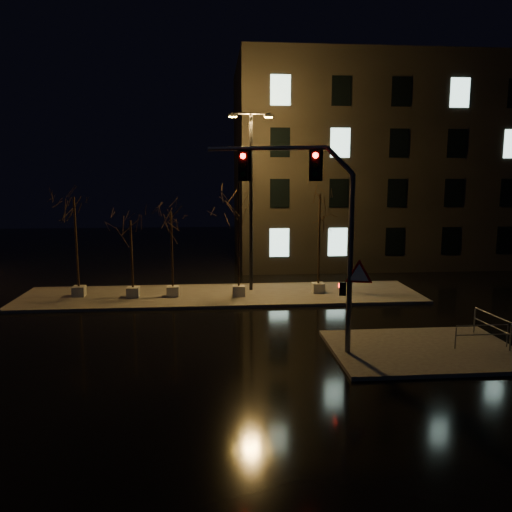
{
  "coord_description": "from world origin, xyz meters",
  "views": [
    {
      "loc": [
        -0.41,
        -21.06,
        6.6
      ],
      "look_at": [
        1.62,
        2.67,
        2.8
      ],
      "focal_mm": 35.0,
      "sensor_mm": 36.0,
      "label": 1
    }
  ],
  "objects": [
    {
      "name": "tree_4",
      "position": [
        5.4,
        5.89,
        4.44
      ],
      "size": [
        1.8,
        1.8,
        5.66
      ],
      "color": "#A6A59B",
      "rests_on": "median"
    },
    {
      "name": "median",
      "position": [
        0.0,
        6.0,
        0.07
      ],
      "size": [
        22.0,
        5.0,
        0.15
      ],
      "primitive_type": "cube",
      "color": "#43403C",
      "rests_on": "ground"
    },
    {
      "name": "tree_1",
      "position": [
        -4.79,
        5.72,
        3.39
      ],
      "size": [
        1.8,
        1.8,
        4.27
      ],
      "color": "#A6A59B",
      "rests_on": "median"
    },
    {
      "name": "streetlight_main",
      "position": [
        1.7,
        6.91,
        5.86
      ],
      "size": [
        2.46,
        0.31,
        9.89
      ],
      "rotation": [
        0.0,
        0.0,
        0.01
      ],
      "color": "black",
      "rests_on": "median"
    },
    {
      "name": "tree_0",
      "position": [
        -7.76,
        6.18,
        4.34
      ],
      "size": [
        1.8,
        1.8,
        5.53
      ],
      "color": "#A6A59B",
      "rests_on": "median"
    },
    {
      "name": "guard_rail_a",
      "position": [
        9.7,
        -3.64,
        0.74
      ],
      "size": [
        2.11,
        0.05,
        0.91
      ],
      "rotation": [
        0.0,
        0.0,
        0.0
      ],
      "color": "#5B5E63",
      "rests_on": "sidewalk_corner"
    },
    {
      "name": "tree_3",
      "position": [
        0.93,
        5.59,
        4.9
      ],
      "size": [
        1.8,
        1.8,
        6.26
      ],
      "color": "#A6A59B",
      "rests_on": "median"
    },
    {
      "name": "ground",
      "position": [
        0.0,
        0.0,
        0.0
      ],
      "size": [
        90.0,
        90.0,
        0.0
      ],
      "primitive_type": "plane",
      "color": "black",
      "rests_on": "ground"
    },
    {
      "name": "building",
      "position": [
        14.0,
        18.0,
        7.5
      ],
      "size": [
        25.0,
        12.0,
        15.0
      ],
      "primitive_type": "cube",
      "color": "black",
      "rests_on": "ground"
    },
    {
      "name": "traffic_signal_mast",
      "position": [
        3.32,
        -3.32,
        5.1
      ],
      "size": [
        5.94,
        1.86,
        7.54
      ],
      "rotation": [
        0.0,
        0.0,
        -0.28
      ],
      "color": "#5B5E63",
      "rests_on": "sidewalk_corner"
    },
    {
      "name": "tree_2",
      "position": [
        -2.66,
        5.73,
        3.74
      ],
      "size": [
        1.8,
        1.8,
        4.73
      ],
      "color": "#A6A59B",
      "rests_on": "median"
    },
    {
      "name": "guard_rail_b",
      "position": [
        10.5,
        -2.93,
        0.85
      ],
      "size": [
        0.26,
        2.29,
        1.09
      ],
      "rotation": [
        0.0,
        0.0,
        1.66
      ],
      "color": "#5B5E63",
      "rests_on": "sidewalk_corner"
    },
    {
      "name": "sidewalk_corner",
      "position": [
        7.5,
        -3.5,
        0.07
      ],
      "size": [
        7.0,
        5.0,
        0.15
      ],
      "primitive_type": "cube",
      "color": "#43403C",
      "rests_on": "ground"
    }
  ]
}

